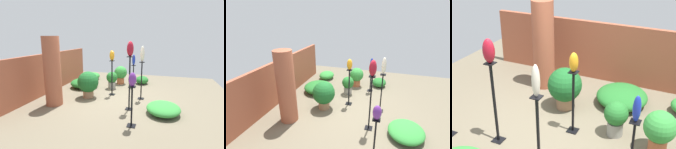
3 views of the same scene
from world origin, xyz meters
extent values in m
plane|color=#6B604C|center=(0.00, 0.00, 0.00)|extent=(8.00, 8.00, 0.00)
cube|color=#9E5138|center=(0.00, 2.45, 0.73)|extent=(5.60, 0.12, 1.46)
cylinder|color=#9E5138|center=(-1.02, 1.54, 1.03)|extent=(0.50, 0.50, 2.07)
cube|color=black|center=(-0.75, -0.73, 0.01)|extent=(0.20, 0.20, 0.01)
cube|color=black|center=(-0.75, -0.73, 0.76)|extent=(0.04, 0.04, 1.53)
cube|color=black|center=(-0.75, -0.73, 1.52)|extent=(0.16, 0.16, 0.02)
cube|color=black|center=(0.35, 0.10, 0.01)|extent=(0.20, 0.20, 0.01)
cube|color=black|center=(0.35, 0.10, 0.62)|extent=(0.04, 0.04, 1.23)
cube|color=black|center=(0.35, 0.10, 1.23)|extent=(0.16, 0.16, 0.02)
cube|color=black|center=(0.21, -0.95, 0.01)|extent=(0.20, 0.20, 0.01)
cube|color=black|center=(0.21, -0.95, 0.62)|extent=(0.04, 0.04, 1.25)
cube|color=black|center=(0.21, -0.95, 1.24)|extent=(0.16, 0.16, 0.02)
cube|color=black|center=(1.59, -0.46, 0.01)|extent=(0.20, 0.20, 0.01)
cube|color=black|center=(1.59, -0.46, 0.45)|extent=(0.04, 0.04, 0.90)
cube|color=black|center=(1.59, -0.46, 0.90)|extent=(0.16, 0.16, 0.01)
cube|color=black|center=(-1.68, -0.97, 0.48)|extent=(0.04, 0.04, 0.97)
cube|color=black|center=(-1.68, -0.97, 0.96)|extent=(0.16, 0.16, 0.01)
ellipsoid|color=maroon|center=(-0.75, -0.73, 1.73)|extent=(0.20, 0.18, 0.41)
ellipsoid|color=orange|center=(0.35, 0.10, 1.41)|extent=(0.16, 0.17, 0.35)
ellipsoid|color=beige|center=(0.21, -0.95, 1.51)|extent=(0.12, 0.13, 0.51)
ellipsoid|color=#192D9E|center=(1.59, -0.46, 1.12)|extent=(0.12, 0.13, 0.43)
ellipsoid|color=#6B2D8C|center=(-1.68, -0.97, 1.12)|extent=(0.17, 0.18, 0.31)
cylinder|color=gray|center=(1.10, 0.32, 0.13)|extent=(0.29, 0.29, 0.27)
sphere|color=#236B28|center=(1.10, 0.32, 0.46)|extent=(0.44, 0.44, 0.44)
cylinder|color=#936B4C|center=(-0.14, 0.80, 0.12)|extent=(0.36, 0.36, 0.24)
sphere|color=#195923|center=(-0.14, 0.80, 0.54)|extent=(0.72, 0.72, 0.72)
cylinder|color=#B25B38|center=(1.90, 0.15, 0.14)|extent=(0.31, 0.31, 0.27)
sphere|color=#338C38|center=(1.90, 0.15, 0.51)|extent=(0.56, 0.56, 0.56)
ellipsoid|color=#236B28|center=(2.15, -0.76, 0.17)|extent=(0.64, 0.55, 0.34)
ellipsoid|color=#338C38|center=(2.30, 1.63, 0.16)|extent=(0.78, 0.65, 0.33)
ellipsoid|color=#236B28|center=(0.92, 1.44, 0.19)|extent=(1.09, 1.12, 0.38)
ellipsoid|color=#338C38|center=(-0.78, -1.68, 0.15)|extent=(0.99, 0.90, 0.30)
camera|label=1|loc=(-5.40, -1.58, 2.06)|focal=28.00mm
camera|label=2|loc=(-4.74, -1.10, 3.06)|focal=28.00mm
camera|label=3|loc=(2.24, -4.39, 3.50)|focal=50.00mm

